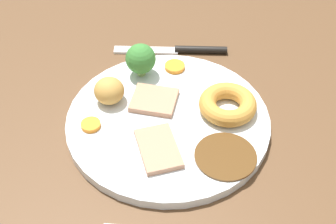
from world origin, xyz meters
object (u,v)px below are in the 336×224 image
object	(u,v)px
roast_potato_left	(109,91)
meat_slice_main	(156,148)
meat_slice_under	(154,100)
knife	(181,50)
carrot_coin_back	(175,67)
broccoli_floret	(141,59)
dinner_plate	(168,121)
carrot_coin_front	(91,125)
yorkshire_pudding	(228,104)

from	to	relation	value
roast_potato_left	meat_slice_main	bearing A→B (deg)	-141.93
meat_slice_under	knife	world-z (taller)	meat_slice_under
carrot_coin_back	broccoli_floret	bearing A→B (deg)	107.85
dinner_plate	carrot_coin_front	distance (cm)	10.50
dinner_plate	carrot_coin_back	bearing A→B (deg)	-3.09
carrot_coin_front	broccoli_floret	bearing A→B (deg)	-27.47
roast_potato_left	carrot_coin_back	xyz separation A→B (cm)	(7.60, -8.89, -1.54)
roast_potato_left	broccoli_floret	distance (cm)	7.23
meat_slice_under	carrot_coin_back	size ratio (longest dim) A/B	2.01
knife	broccoli_floret	bearing A→B (deg)	52.08
dinner_plate	carrot_coin_front	world-z (taller)	carrot_coin_front
dinner_plate	meat_slice_main	size ratio (longest dim) A/B	3.77
roast_potato_left	broccoli_floret	size ratio (longest dim) A/B	0.83
meat_slice_main	broccoli_floret	xyz separation A→B (cm)	(15.02, 3.16, 2.45)
meat_slice_main	carrot_coin_back	distance (cm)	16.73
carrot_coin_back	broccoli_floret	distance (cm)	5.82
meat_slice_main	yorkshire_pudding	world-z (taller)	yorkshire_pudding
dinner_plate	roast_potato_left	world-z (taller)	roast_potato_left
roast_potato_left	knife	bearing A→B (deg)	-35.59
meat_slice_under	broccoli_floret	bearing A→B (deg)	20.77
dinner_plate	yorkshire_pudding	distance (cm)	8.48
meat_slice_main	yorkshire_pudding	bearing A→B (deg)	-50.51
meat_slice_under	carrot_coin_front	distance (cm)	9.58
carrot_coin_back	knife	world-z (taller)	carrot_coin_back
dinner_plate	roast_potato_left	distance (cm)	9.21
meat_slice_under	knife	bearing A→B (deg)	-14.18
meat_slice_main	broccoli_floret	world-z (taller)	broccoli_floret
roast_potato_left	knife	size ratio (longest dim) A/B	0.23
carrot_coin_front	carrot_coin_back	world-z (taller)	same
carrot_coin_front	knife	bearing A→B (deg)	-31.75
meat_slice_under	carrot_coin_back	distance (cm)	8.15
meat_slice_under	roast_potato_left	world-z (taller)	roast_potato_left
dinner_plate	meat_slice_main	bearing A→B (deg)	168.27
meat_slice_main	meat_slice_under	distance (cm)	8.97
dinner_plate	broccoli_floret	distance (cm)	10.63
dinner_plate	carrot_coin_back	size ratio (longest dim) A/B	9.07
meat_slice_main	yorkshire_pudding	size ratio (longest dim) A/B	0.93
meat_slice_main	knife	size ratio (longest dim) A/B	0.40
dinner_plate	meat_slice_under	bearing A→B (deg)	35.79
carrot_coin_back	broccoli_floret	world-z (taller)	broccoli_floret
meat_slice_under	roast_potato_left	distance (cm)	6.39
yorkshire_pudding	roast_potato_left	size ratio (longest dim) A/B	1.87
roast_potato_left	carrot_coin_back	size ratio (longest dim) A/B	1.39
meat_slice_under	carrot_coin_front	world-z (taller)	meat_slice_under
meat_slice_under	carrot_coin_front	xyz separation A→B (cm)	(-5.08, 8.12, -0.10)
meat_slice_main	carrot_coin_front	xyz separation A→B (cm)	(3.85, 8.97, -0.10)
meat_slice_main	carrot_coin_back	xyz separation A→B (cm)	(16.63, -1.82, -0.10)
broccoli_floret	carrot_coin_front	bearing A→B (deg)	152.53
yorkshire_pudding	broccoli_floret	xyz separation A→B (cm)	(7.32, 12.51, 1.68)
knife	carrot_coin_front	bearing A→B (deg)	57.78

